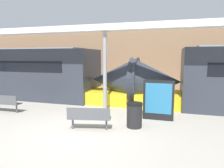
% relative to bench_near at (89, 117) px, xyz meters
% --- Properties ---
extents(ground_plane, '(60.00, 60.00, 0.00)m').
position_rel_bench_near_xyz_m(ground_plane, '(-0.24, -0.57, -0.51)').
color(ground_plane, '#A8A093').
extents(station_wall, '(56.00, 0.20, 5.00)m').
position_rel_bench_near_xyz_m(station_wall, '(-0.24, 9.97, 1.99)').
color(station_wall, '#937051').
rests_on(station_wall, ground_plane).
extents(bench_near, '(1.62, 0.75, 0.86)m').
position_rel_bench_near_xyz_m(bench_near, '(0.00, 0.00, 0.00)').
color(bench_near, '#4C4F54').
rests_on(bench_near, ground_plane).
extents(bench_far, '(1.84, 0.49, 0.86)m').
position_rel_bench_near_xyz_m(bench_far, '(-4.93, 1.03, 0.00)').
color(bench_far, '#4C4F54').
rests_on(bench_far, ground_plane).
extents(trash_bin, '(0.61, 0.61, 0.94)m').
position_rel_bench_near_xyz_m(trash_bin, '(1.52, 0.79, -0.04)').
color(trash_bin, black).
rests_on(trash_bin, ground_plane).
extents(poster_board, '(1.27, 0.07, 1.69)m').
position_rel_bench_near_xyz_m(poster_board, '(2.33, 1.91, 0.35)').
color(poster_board, black).
rests_on(poster_board, ground_plane).
extents(support_column_near, '(0.18, 0.18, 3.81)m').
position_rel_bench_near_xyz_m(support_column_near, '(-0.17, 2.35, 1.40)').
color(support_column_near, gray).
rests_on(support_column_near, ground_plane).
extents(canopy_beam, '(28.00, 0.60, 0.28)m').
position_rel_bench_near_xyz_m(canopy_beam, '(-0.17, 2.35, 3.44)').
color(canopy_beam, silver).
rests_on(canopy_beam, support_column_near).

